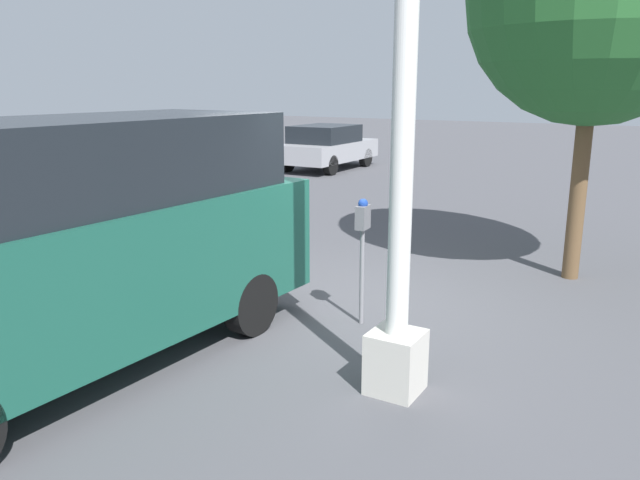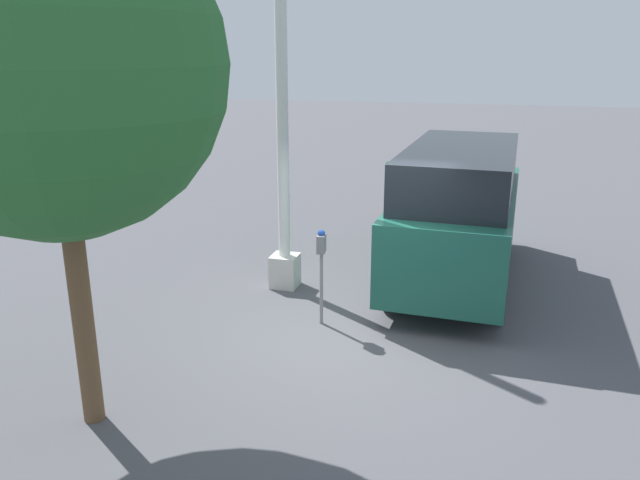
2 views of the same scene
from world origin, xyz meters
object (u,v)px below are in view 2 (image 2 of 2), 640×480
at_px(parking_meter_near, 321,255).
at_px(fire_hydrant, 395,202).
at_px(street_tree, 52,66).
at_px(parking_meter_far, 388,177).
at_px(lamp_post, 283,173).
at_px(parked_van, 458,210).

height_order(parking_meter_near, fire_hydrant, parking_meter_near).
xyz_separation_m(parking_meter_near, street_tree, (-3.04, 1.74, 2.66)).
xyz_separation_m(parking_meter_far, lamp_post, (-4.58, 0.96, 0.91)).
xyz_separation_m(lamp_post, street_tree, (-4.33, 0.75, 1.77)).
bearing_deg(lamp_post, fire_hydrant, -11.59).
bearing_deg(parking_meter_far, parking_meter_near, 175.06).
bearing_deg(street_tree, parking_meter_near, -29.71).
height_order(parking_meter_near, parked_van, parked_van).
distance_m(parking_meter_far, parked_van, 3.93).
relative_size(lamp_post, parked_van, 1.04).
relative_size(lamp_post, fire_hydrant, 7.88).
distance_m(parking_meter_far, lamp_post, 4.76).
relative_size(parked_van, fire_hydrant, 7.55).
relative_size(parking_meter_near, fire_hydrant, 2.10).
bearing_deg(parking_meter_far, street_tree, 163.93).
distance_m(lamp_post, street_tree, 4.73).
height_order(parking_meter_near, lamp_post, lamp_post).
height_order(parking_meter_far, parked_van, parked_van).
xyz_separation_m(lamp_post, fire_hydrant, (5.17, -1.06, -1.61)).
distance_m(parked_van, street_tree, 6.90).
relative_size(parking_meter_far, parked_van, 0.27).
distance_m(lamp_post, fire_hydrant, 5.52).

